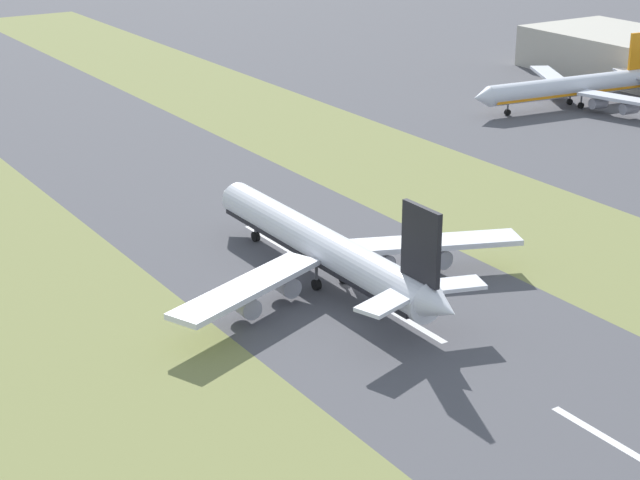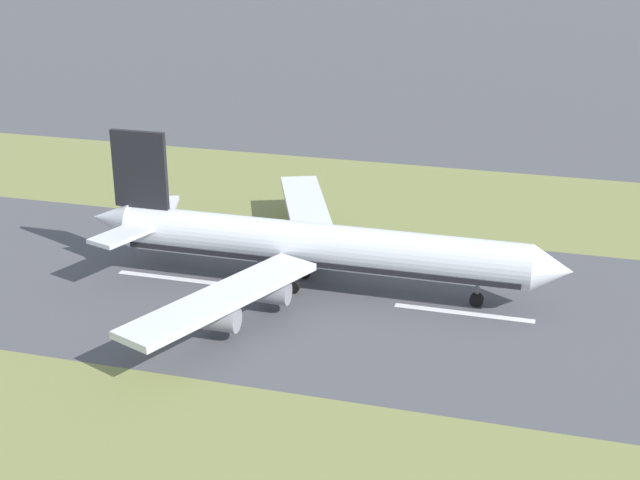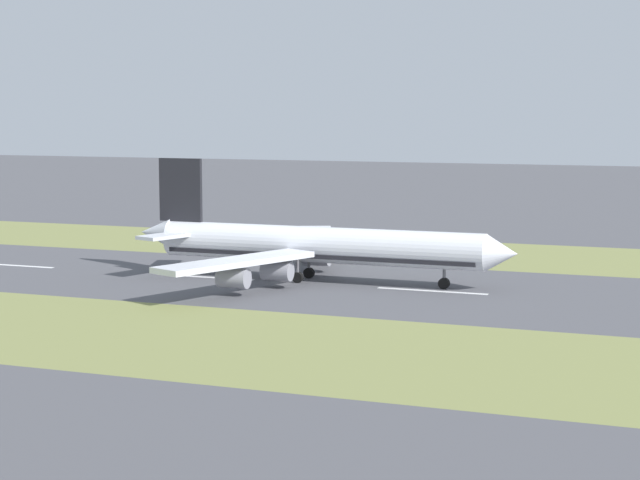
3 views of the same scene
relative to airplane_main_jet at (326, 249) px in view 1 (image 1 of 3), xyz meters
The scene contains 8 objects.
ground_plane 7.06m from the airplane_main_jet, 45.01° to the right, with size 800.00×800.00×0.00m, color #4C4C51.
grass_median_west 42.90m from the airplane_main_jet, behind, with size 40.00×600.00×0.01m, color olive.
grass_median_east 48.06m from the airplane_main_jet, ahead, with size 40.00×600.00×0.01m, color olive.
centreline_dash_near 58.46m from the airplane_main_jet, 87.43° to the right, with size 1.20×18.00×0.01m, color silver.
centreline_dash_mid 19.25m from the airplane_main_jet, 81.80° to the right, with size 1.20×18.00×0.01m, color silver.
centreline_dash_far 22.87m from the airplane_main_jet, 83.21° to the left, with size 1.20×18.00×0.01m, color silver.
airplane_main_jet is the anchor object (origin of this frame).
airplane_parked_apron 137.68m from the airplane_main_jet, 28.52° to the left, with size 60.62×57.48×18.23m.
Camera 1 is at (-89.14, -130.45, 67.67)m, focal length 60.00 mm.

